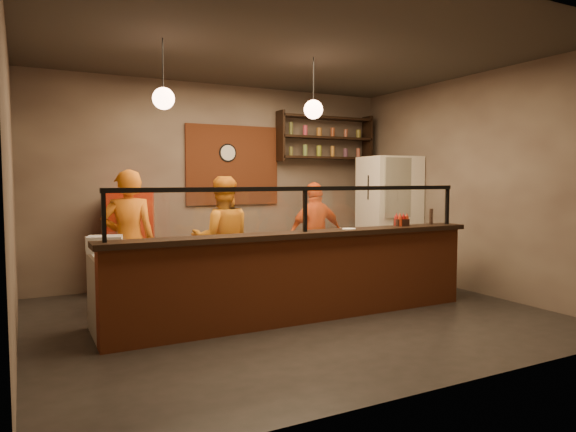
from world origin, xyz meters
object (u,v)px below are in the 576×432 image
condiment_caddy (401,222)px  wall_clock (227,153)px  red_cooler (132,243)px  cook_right (316,234)px  pepper_mill (431,216)px  fridge (389,217)px  cook_left (129,241)px  cook_mid (222,239)px  pizza_dough (287,241)px

condiment_caddy → wall_clock: bearing=117.2°
wall_clock → red_cooler: 2.13m
wall_clock → cook_right: bearing=-46.6°
condiment_caddy → pepper_mill: (0.51, 0.00, 0.06)m
red_cooler → condiment_caddy: bearing=-24.0°
cook_right → fridge: fridge is taller
cook_left → red_cooler: bearing=-94.0°
cook_left → cook_mid: size_ratio=1.05×
red_cooler → condiment_caddy: red_cooler is taller
condiment_caddy → fridge: bearing=56.0°
cook_mid → pepper_mill: bearing=164.9°
cook_left → pepper_mill: size_ratio=8.46×
fridge → red_cooler: fridge is taller
cook_right → pepper_mill: bearing=118.2°
wall_clock → fridge: bearing=-22.7°
red_cooler → cook_mid: bearing=-31.9°
wall_clock → fridge: size_ratio=0.15×
cook_mid → red_cooler: (-1.00, 1.05, -0.12)m
condiment_caddy → cook_right: bearing=102.4°
cook_left → condiment_caddy: 3.50m
cook_left → red_cooler: size_ratio=1.21×
wall_clock → pizza_dough: size_ratio=0.62×
condiment_caddy → pizza_dough: bearing=167.1°
wall_clock → pepper_mill: bearing=-54.8°
cook_mid → wall_clock: bearing=-101.3°
cook_right → pepper_mill: cook_right is taller
cook_left → pizza_dough: bearing=158.5°
wall_clock → pepper_mill: wall_clock is taller
cook_mid → red_cooler: size_ratio=1.16×
fridge → red_cooler: (-4.11, 0.73, -0.28)m
cook_left → cook_right: size_ratio=1.10×
wall_clock → condiment_caddy: size_ratio=1.82×
pizza_dough → cook_right: bearing=47.4°
fridge → red_cooler: bearing=176.2°
pizza_dough → pepper_mill: bearing=-9.6°
cook_left → pepper_mill: bearing=168.8°
cook_mid → cook_left: bearing=12.4°
cook_mid → cook_right: cook_mid is taller
cook_right → pizza_dough: cook_right is taller
wall_clock → cook_right: (1.03, -1.09, -1.29)m
red_cooler → condiment_caddy: (3.00, -2.39, 0.37)m
cook_mid → fridge: fridge is taller
cook_left → red_cooler: (0.23, 1.05, -0.16)m
red_cooler → cook_left: bearing=-87.9°
wall_clock → pizza_dough: 2.64m
pizza_dough → wall_clock: bearing=87.0°
pepper_mill → cook_left: bearing=160.3°
fridge → cook_right: bearing=-171.8°
pizza_dough → pepper_mill: size_ratio=2.28×
red_cooler → pepper_mill: 4.26m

